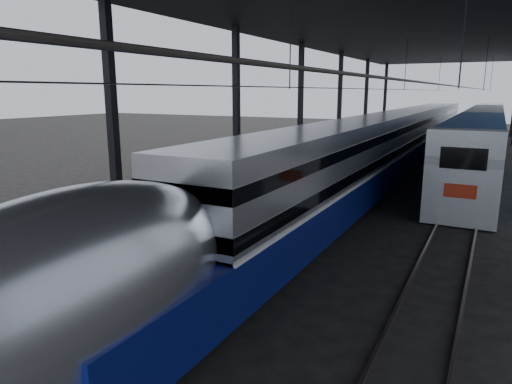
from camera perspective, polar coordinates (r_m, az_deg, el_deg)
The scene contains 7 objects.
ground at distance 13.07m, azimuth -13.66°, elevation -12.18°, with size 160.00×160.00×0.00m, color black.
platform at distance 31.40m, azimuth 5.86°, elevation 3.47°, with size 6.00×80.00×1.00m, color #4C4C4F.
yellow_strip at distance 30.40m, azimuth 10.79°, elevation 3.98°, with size 0.30×80.00×0.01m, color gold.
rails at distance 29.49m, azimuth 20.41°, elevation 1.33°, with size 6.52×80.00×0.16m.
canopy at distance 29.68m, azimuth 16.54°, elevation 19.22°, with size 18.00×75.00×9.47m.
tgv_train at distance 33.09m, azimuth 17.17°, elevation 5.82°, with size 2.79×65.20×3.99m.
second_train at distance 46.65m, azimuth 26.61°, elevation 6.98°, with size 2.84×56.05×3.91m.
Camera 1 is at (8.04, -8.79, 5.37)m, focal length 32.00 mm.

